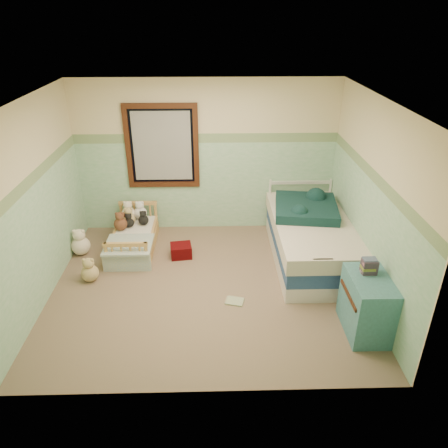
{
  "coord_description": "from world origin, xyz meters",
  "views": [
    {
      "loc": [
        0.11,
        -4.81,
        3.43
      ],
      "look_at": [
        0.25,
        0.35,
        0.78
      ],
      "focal_mm": 34.03,
      "sensor_mm": 36.0,
      "label": 1
    }
  ],
  "objects_px": {
    "plush_floor_tan": "(90,273)",
    "floor_book": "(235,301)",
    "plush_floor_cream": "(81,246)",
    "twin_bed_frame": "(310,253)",
    "toddler_bed_frame": "(134,244)",
    "dresser": "(367,305)",
    "red_pillow": "(181,251)"
  },
  "relations": [
    {
      "from": "toddler_bed_frame",
      "to": "dresser",
      "type": "relative_size",
      "value": 1.75
    },
    {
      "from": "twin_bed_frame",
      "to": "red_pillow",
      "type": "xyz_separation_m",
      "value": [
        -1.95,
        0.15,
        -0.01
      ]
    },
    {
      "from": "twin_bed_frame",
      "to": "dresser",
      "type": "relative_size",
      "value": 2.94
    },
    {
      "from": "plush_floor_cream",
      "to": "twin_bed_frame",
      "type": "bearing_deg",
      "value": -4.3
    },
    {
      "from": "floor_book",
      "to": "red_pillow",
      "type": "bearing_deg",
      "value": 139.07
    },
    {
      "from": "red_pillow",
      "to": "floor_book",
      "type": "distance_m",
      "value": 1.4
    },
    {
      "from": "floor_book",
      "to": "toddler_bed_frame",
      "type": "bearing_deg",
      "value": 152.8
    },
    {
      "from": "plush_floor_tan",
      "to": "dresser",
      "type": "bearing_deg",
      "value": -17.67
    },
    {
      "from": "plush_floor_tan",
      "to": "plush_floor_cream",
      "type": "bearing_deg",
      "value": 113.71
    },
    {
      "from": "red_pillow",
      "to": "twin_bed_frame",
      "type": "bearing_deg",
      "value": -4.5
    },
    {
      "from": "toddler_bed_frame",
      "to": "dresser",
      "type": "xyz_separation_m",
      "value": [
        3.02,
        -1.98,
        0.28
      ]
    },
    {
      "from": "twin_bed_frame",
      "to": "floor_book",
      "type": "bearing_deg",
      "value": -139.5
    },
    {
      "from": "floor_book",
      "to": "twin_bed_frame",
      "type": "bearing_deg",
      "value": 56.12
    },
    {
      "from": "plush_floor_tan",
      "to": "twin_bed_frame",
      "type": "distance_m",
      "value": 3.21
    },
    {
      "from": "toddler_bed_frame",
      "to": "plush_floor_tan",
      "type": "xyz_separation_m",
      "value": [
        -0.47,
        -0.87,
        0.04
      ]
    },
    {
      "from": "plush_floor_cream",
      "to": "dresser",
      "type": "distance_m",
      "value": 4.24
    },
    {
      "from": "toddler_bed_frame",
      "to": "plush_floor_cream",
      "type": "distance_m",
      "value": 0.81
    },
    {
      "from": "toddler_bed_frame",
      "to": "dresser",
      "type": "bearing_deg",
      "value": -33.29
    },
    {
      "from": "plush_floor_tan",
      "to": "floor_book",
      "type": "height_order",
      "value": "plush_floor_tan"
    },
    {
      "from": "plush_floor_tan",
      "to": "floor_book",
      "type": "xyz_separation_m",
      "value": [
        2.0,
        -0.54,
        -0.11
      ]
    },
    {
      "from": "toddler_bed_frame",
      "to": "red_pillow",
      "type": "height_order",
      "value": "red_pillow"
    },
    {
      "from": "plush_floor_tan",
      "to": "dresser",
      "type": "distance_m",
      "value": 3.67
    },
    {
      "from": "toddler_bed_frame",
      "to": "twin_bed_frame",
      "type": "xyz_separation_m",
      "value": [
        2.71,
        -0.4,
        0.03
      ]
    },
    {
      "from": "plush_floor_cream",
      "to": "floor_book",
      "type": "bearing_deg",
      "value": -28.78
    },
    {
      "from": "toddler_bed_frame",
      "to": "plush_floor_cream",
      "type": "relative_size",
      "value": 4.41
    },
    {
      "from": "red_pillow",
      "to": "floor_book",
      "type": "xyz_separation_m",
      "value": [
        0.77,
        -1.16,
        -0.09
      ]
    },
    {
      "from": "plush_floor_tan",
      "to": "red_pillow",
      "type": "height_order",
      "value": "plush_floor_tan"
    },
    {
      "from": "dresser",
      "to": "red_pillow",
      "type": "distance_m",
      "value": 2.86
    },
    {
      "from": "twin_bed_frame",
      "to": "red_pillow",
      "type": "height_order",
      "value": "twin_bed_frame"
    },
    {
      "from": "toddler_bed_frame",
      "to": "red_pillow",
      "type": "xyz_separation_m",
      "value": [
        0.76,
        -0.25,
        0.02
      ]
    },
    {
      "from": "plush_floor_tan",
      "to": "dresser",
      "type": "xyz_separation_m",
      "value": [
        3.49,
        -1.11,
        0.24
      ]
    },
    {
      "from": "toddler_bed_frame",
      "to": "twin_bed_frame",
      "type": "bearing_deg",
      "value": -8.48
    }
  ]
}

